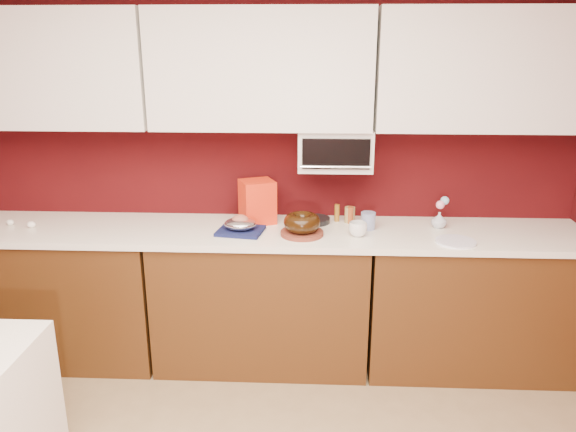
# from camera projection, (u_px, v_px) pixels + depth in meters

# --- Properties ---
(wall_back) EXTENTS (4.00, 0.02, 2.50)m
(wall_back) POSITION_uv_depth(u_px,v_px,m) (265.00, 163.00, 3.65)
(wall_back) COLOR #3D080A
(wall_back) RESTS_ON floor
(base_cabinet_left) EXTENTS (1.31, 0.58, 0.86)m
(base_cabinet_left) POSITION_uv_depth(u_px,v_px,m) (59.00, 294.00, 3.66)
(base_cabinet_left) COLOR #4A290E
(base_cabinet_left) RESTS_ON floor
(base_cabinet_center) EXTENTS (1.31, 0.58, 0.86)m
(base_cabinet_center) POSITION_uv_depth(u_px,v_px,m) (262.00, 299.00, 3.60)
(base_cabinet_center) COLOR #4A290E
(base_cabinet_center) RESTS_ON floor
(base_cabinet_right) EXTENTS (1.31, 0.58, 0.86)m
(base_cabinet_right) POSITION_uv_depth(u_px,v_px,m) (472.00, 303.00, 3.54)
(base_cabinet_right) COLOR #4A290E
(base_cabinet_right) RESTS_ON floor
(countertop) EXTENTS (4.00, 0.62, 0.04)m
(countertop) POSITION_uv_depth(u_px,v_px,m) (261.00, 232.00, 3.46)
(countertop) COLOR white
(countertop) RESTS_ON base_cabinet_center
(upper_cabinet_left) EXTENTS (1.31, 0.33, 0.70)m
(upper_cabinet_left) POSITION_uv_depth(u_px,v_px,m) (40.00, 69.00, 3.37)
(upper_cabinet_left) COLOR white
(upper_cabinet_left) RESTS_ON wall_back
(upper_cabinet_center) EXTENTS (1.31, 0.33, 0.70)m
(upper_cabinet_center) POSITION_uv_depth(u_px,v_px,m) (261.00, 69.00, 3.31)
(upper_cabinet_center) COLOR white
(upper_cabinet_center) RESTS_ON wall_back
(upper_cabinet_right) EXTENTS (1.31, 0.33, 0.70)m
(upper_cabinet_right) POSITION_uv_depth(u_px,v_px,m) (490.00, 70.00, 3.25)
(upper_cabinet_right) COLOR white
(upper_cabinet_right) RESTS_ON wall_back
(toaster_oven) EXTENTS (0.45, 0.30, 0.25)m
(toaster_oven) POSITION_uv_depth(u_px,v_px,m) (335.00, 149.00, 3.45)
(toaster_oven) COLOR white
(toaster_oven) RESTS_ON upper_cabinet_center
(toaster_oven_door) EXTENTS (0.40, 0.02, 0.18)m
(toaster_oven_door) POSITION_uv_depth(u_px,v_px,m) (336.00, 154.00, 3.30)
(toaster_oven_door) COLOR black
(toaster_oven_door) RESTS_ON toaster_oven
(toaster_oven_handle) EXTENTS (0.42, 0.02, 0.02)m
(toaster_oven_handle) POSITION_uv_depth(u_px,v_px,m) (336.00, 167.00, 3.31)
(toaster_oven_handle) COLOR silver
(toaster_oven_handle) RESTS_ON toaster_oven
(cake_base) EXTENTS (0.31, 0.31, 0.02)m
(cake_base) POSITION_uv_depth(u_px,v_px,m) (302.00, 233.00, 3.35)
(cake_base) COLOR brown
(cake_base) RESTS_ON countertop
(bundt_cake) EXTENTS (0.25, 0.25, 0.09)m
(bundt_cake) POSITION_uv_depth(u_px,v_px,m) (302.00, 222.00, 3.33)
(bundt_cake) COLOR black
(bundt_cake) RESTS_ON cake_base
(navy_towel) EXTENTS (0.30, 0.26, 0.02)m
(navy_towel) POSITION_uv_depth(u_px,v_px,m) (240.00, 231.00, 3.40)
(navy_towel) COLOR #121844
(navy_towel) RESTS_ON countertop
(foil_ham_nest) EXTENTS (0.23, 0.21, 0.07)m
(foil_ham_nest) POSITION_uv_depth(u_px,v_px,m) (240.00, 224.00, 3.39)
(foil_ham_nest) COLOR silver
(foil_ham_nest) RESTS_ON navy_towel
(roasted_ham) EXTENTS (0.12, 0.11, 0.07)m
(roasted_ham) POSITION_uv_depth(u_px,v_px,m) (240.00, 220.00, 3.38)
(roasted_ham) COLOR #AD624F
(roasted_ham) RESTS_ON foil_ham_nest
(pandoro_box) EXTENTS (0.26, 0.25, 0.27)m
(pandoro_box) POSITION_uv_depth(u_px,v_px,m) (257.00, 202.00, 3.55)
(pandoro_box) COLOR red
(pandoro_box) RESTS_ON countertop
(dark_pan) EXTENTS (0.19, 0.19, 0.03)m
(dark_pan) POSITION_uv_depth(u_px,v_px,m) (315.00, 220.00, 3.58)
(dark_pan) COLOR black
(dark_pan) RESTS_ON countertop
(coffee_mug) EXTENTS (0.11, 0.11, 0.10)m
(coffee_mug) POSITION_uv_depth(u_px,v_px,m) (358.00, 228.00, 3.32)
(coffee_mug) COLOR white
(coffee_mug) RESTS_ON countertop
(blue_jar) EXTENTS (0.09, 0.09, 0.11)m
(blue_jar) POSITION_uv_depth(u_px,v_px,m) (368.00, 221.00, 3.45)
(blue_jar) COLOR navy
(blue_jar) RESTS_ON countertop
(flower_vase) EXTENTS (0.09, 0.09, 0.11)m
(flower_vase) POSITION_uv_depth(u_px,v_px,m) (439.00, 219.00, 3.47)
(flower_vase) COLOR #B2BBC9
(flower_vase) RESTS_ON countertop
(flower_pink) EXTENTS (0.05, 0.05, 0.05)m
(flower_pink) POSITION_uv_depth(u_px,v_px,m) (440.00, 205.00, 3.45)
(flower_pink) COLOR pink
(flower_pink) RESTS_ON flower_vase
(flower_blue) EXTENTS (0.05, 0.05, 0.05)m
(flower_blue) POSITION_uv_depth(u_px,v_px,m) (445.00, 201.00, 3.46)
(flower_blue) COLOR #88BCD9
(flower_blue) RESTS_ON flower_vase
(china_plate) EXTENTS (0.30, 0.30, 0.01)m
(china_plate) POSITION_uv_depth(u_px,v_px,m) (456.00, 241.00, 3.23)
(china_plate) COLOR white
(china_plate) RESTS_ON countertop
(amber_bottle) EXTENTS (0.04, 0.04, 0.11)m
(amber_bottle) POSITION_uv_depth(u_px,v_px,m) (350.00, 215.00, 3.56)
(amber_bottle) COLOR #92421A
(amber_bottle) RESTS_ON countertop
(paper_cup) EXTENTS (0.08, 0.08, 0.10)m
(paper_cup) POSITION_uv_depth(u_px,v_px,m) (350.00, 215.00, 3.58)
(paper_cup) COLOR olive
(paper_cup) RESTS_ON countertop
(egg_left) EXTENTS (0.06, 0.05, 0.04)m
(egg_left) POSITION_uv_depth(u_px,v_px,m) (10.00, 222.00, 3.53)
(egg_left) COLOR white
(egg_left) RESTS_ON countertop
(egg_right) EXTENTS (0.06, 0.05, 0.04)m
(egg_right) POSITION_uv_depth(u_px,v_px,m) (31.00, 224.00, 3.48)
(egg_right) COLOR white
(egg_right) RESTS_ON countertop
(amber_bottle_tall) EXTENTS (0.04, 0.04, 0.11)m
(amber_bottle_tall) POSITION_uv_depth(u_px,v_px,m) (337.00, 213.00, 3.60)
(amber_bottle_tall) COLOR brown
(amber_bottle_tall) RESTS_ON countertop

